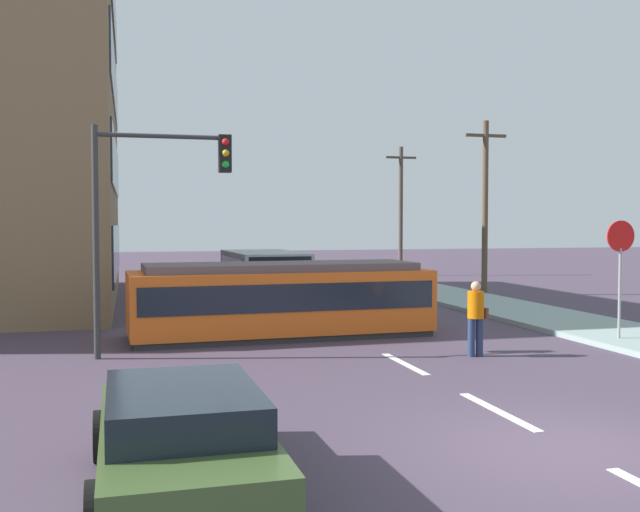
# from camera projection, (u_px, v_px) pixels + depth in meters

# --- Properties ---
(ground_plane) EXTENTS (120.00, 120.00, 0.00)m
(ground_plane) POSITION_uv_depth(u_px,v_px,m) (349.00, 336.00, 19.19)
(ground_plane) COLOR #46394A
(lane_stripe_1) EXTENTS (0.16, 2.40, 0.01)m
(lane_stripe_1) POSITION_uv_depth(u_px,v_px,m) (498.00, 411.00, 11.46)
(lane_stripe_1) COLOR silver
(lane_stripe_1) RESTS_ON ground
(lane_stripe_2) EXTENTS (0.16, 2.40, 0.01)m
(lane_stripe_2) POSITION_uv_depth(u_px,v_px,m) (405.00, 364.00, 15.33)
(lane_stripe_2) COLOR silver
(lane_stripe_2) RESTS_ON ground
(lane_stripe_3) EXTENTS (0.16, 2.40, 0.01)m
(lane_stripe_3) POSITION_uv_depth(u_px,v_px,m) (295.00, 308.00, 25.36)
(lane_stripe_3) COLOR silver
(lane_stripe_3) RESTS_ON ground
(lane_stripe_4) EXTENTS (0.16, 2.40, 0.01)m
(lane_stripe_4) POSITION_uv_depth(u_px,v_px,m) (264.00, 293.00, 31.15)
(lane_stripe_4) COLOR silver
(lane_stripe_4) RESTS_ON ground
(streetcar_tram) EXTENTS (7.85, 2.84, 1.92)m
(streetcar_tram) POSITION_uv_depth(u_px,v_px,m) (281.00, 298.00, 19.07)
(streetcar_tram) COLOR orange
(streetcar_tram) RESTS_ON ground
(city_bus) EXTENTS (2.71, 5.31, 1.87)m
(city_bus) POSITION_uv_depth(u_px,v_px,m) (264.00, 273.00, 27.93)
(city_bus) COLOR #BCC0BF
(city_bus) RESTS_ON ground
(pedestrian_crossing) EXTENTS (0.49, 0.36, 1.67)m
(pedestrian_crossing) POSITION_uv_depth(u_px,v_px,m) (476.00, 314.00, 16.17)
(pedestrian_crossing) COLOR navy
(pedestrian_crossing) RESTS_ON ground
(parked_sedan_near) EXTENTS (1.98, 4.28, 1.19)m
(parked_sedan_near) POSITION_uv_depth(u_px,v_px,m) (182.00, 436.00, 7.98)
(parked_sedan_near) COLOR #3F552A
(parked_sedan_near) RESTS_ON ground
(stop_sign) EXTENTS (0.76, 0.07, 2.88)m
(stop_sign) POSITION_uv_depth(u_px,v_px,m) (620.00, 254.00, 17.82)
(stop_sign) COLOR gray
(stop_sign) RESTS_ON sidewalk_curb_right
(traffic_light_mast) EXTENTS (3.01, 0.33, 5.06)m
(traffic_light_mast) POSITION_uv_depth(u_px,v_px,m) (152.00, 196.00, 16.03)
(traffic_light_mast) COLOR #333333
(traffic_light_mast) RESTS_ON ground
(utility_pole_mid) EXTENTS (1.80, 0.24, 7.14)m
(utility_pole_mid) POSITION_uv_depth(u_px,v_px,m) (485.00, 204.00, 29.99)
(utility_pole_mid) COLOR brown
(utility_pole_mid) RESTS_ON ground
(utility_pole_far) EXTENTS (1.80, 0.24, 7.27)m
(utility_pole_far) POSITION_uv_depth(u_px,v_px,m) (401.00, 208.00, 41.34)
(utility_pole_far) COLOR brown
(utility_pole_far) RESTS_ON ground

